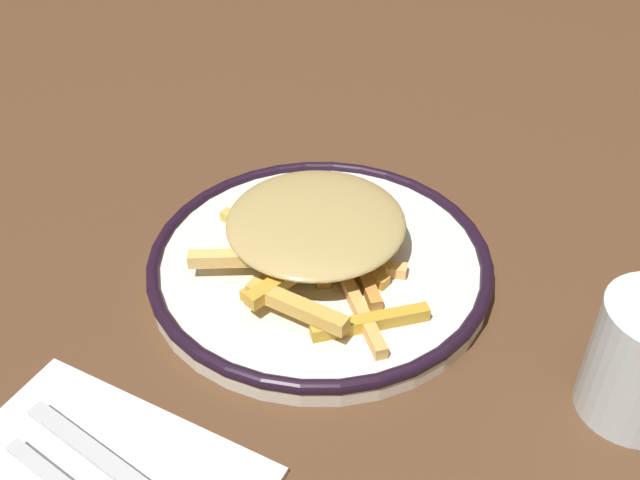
% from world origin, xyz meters
% --- Properties ---
extents(ground_plane, '(2.60, 2.60, 0.00)m').
position_xyz_m(ground_plane, '(0.00, 0.00, 0.00)').
color(ground_plane, '#53341F').
extents(plate, '(0.30, 0.30, 0.02)m').
position_xyz_m(plate, '(0.00, 0.00, 0.01)').
color(plate, silver).
rests_on(plate, ground_plane).
extents(fries_heap, '(0.20, 0.22, 0.04)m').
position_xyz_m(fries_heap, '(-0.00, -0.01, 0.04)').
color(fries_heap, '#CA893A').
rests_on(fries_heap, plate).
extents(fork, '(0.04, 0.18, 0.01)m').
position_xyz_m(fork, '(0.25, -0.01, 0.01)').
color(fork, silver).
rests_on(fork, napkin).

